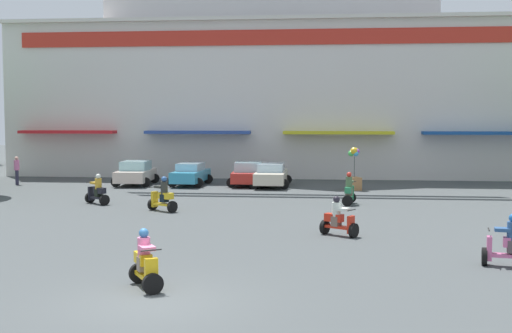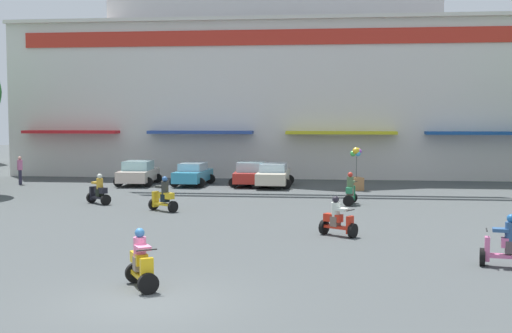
% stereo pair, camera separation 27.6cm
% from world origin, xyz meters
% --- Properties ---
extents(ground_plane, '(128.00, 128.00, 0.00)m').
position_xyz_m(ground_plane, '(0.00, 13.00, 0.00)').
color(ground_plane, '#45494A').
extents(colonial_building, '(37.03, 16.72, 22.16)m').
position_xyz_m(colonial_building, '(0.00, 36.10, 9.56)').
color(colonial_building, silver).
rests_on(colonial_building, ground).
extents(parked_car_0, '(2.51, 4.01, 1.50)m').
position_xyz_m(parked_car_0, '(-7.69, 25.24, 0.75)').
color(parked_car_0, beige).
rests_on(parked_car_0, ground).
extents(parked_car_1, '(2.38, 4.01, 1.39)m').
position_xyz_m(parked_car_1, '(-4.25, 25.34, 0.71)').
color(parked_car_1, '#3697BD').
rests_on(parked_car_1, ground).
extents(parked_car_2, '(2.56, 3.89, 1.46)m').
position_xyz_m(parked_car_2, '(-0.70, 25.58, 0.73)').
color(parked_car_2, red).
rests_on(parked_car_2, ground).
extents(parked_car_3, '(2.37, 4.50, 1.42)m').
position_xyz_m(parked_car_3, '(0.75, 25.20, 0.72)').
color(parked_car_3, beige).
rests_on(parked_car_3, ground).
extents(scooter_rider_1, '(1.42, 1.17, 1.44)m').
position_xyz_m(scooter_rider_1, '(4.50, 9.00, 0.59)').
color(scooter_rider_1, black).
rests_on(scooter_rider_1, ground).
extents(scooter_rider_2, '(1.49, 1.23, 1.59)m').
position_xyz_m(scooter_rider_2, '(-3.27, 14.29, 0.66)').
color(scooter_rider_2, black).
rests_on(scooter_rider_2, ground).
extents(scooter_rider_3, '(1.46, 0.76, 1.54)m').
position_xyz_m(scooter_rider_3, '(9.25, 4.58, 0.64)').
color(scooter_rider_3, black).
rests_on(scooter_rider_3, ground).
extents(scooter_rider_5, '(1.43, 1.27, 1.49)m').
position_xyz_m(scooter_rider_5, '(-7.03, 16.34, 0.62)').
color(scooter_rider_5, black).
rests_on(scooter_rider_5, ground).
extents(scooter_rider_6, '(0.75, 1.50, 1.60)m').
position_xyz_m(scooter_rider_6, '(5.18, 17.48, 0.66)').
color(scooter_rider_6, black).
rests_on(scooter_rider_6, ground).
extents(scooter_rider_9, '(1.15, 1.43, 1.51)m').
position_xyz_m(scooter_rider_9, '(-0.45, 1.15, 0.64)').
color(scooter_rider_9, black).
rests_on(scooter_rider_9, ground).
extents(pedestrian_1, '(0.46, 0.46, 1.77)m').
position_xyz_m(pedestrian_1, '(-15.10, 24.60, 1.02)').
color(pedestrian_1, '#2D2A3F').
rests_on(pedestrian_1, ground).
extents(balloon_vendor_cart, '(0.88, 1.05, 2.49)m').
position_xyz_m(balloon_vendor_cart, '(5.69, 23.84, 1.04)').
color(balloon_vendor_cart, '#A57244').
rests_on(balloon_vendor_cart, ground).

